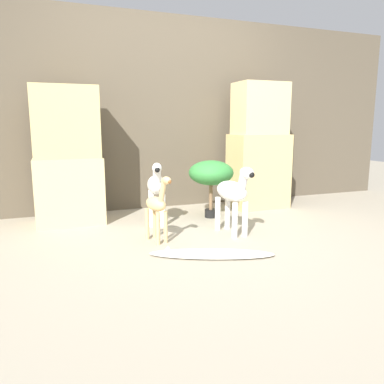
{
  "coord_description": "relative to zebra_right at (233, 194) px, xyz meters",
  "views": [
    {
      "loc": [
        -1.21,
        -2.7,
        0.98
      ],
      "look_at": [
        0.01,
        0.55,
        0.35
      ],
      "focal_mm": 35.0,
      "sensor_mm": 36.0,
      "label": 1
    }
  ],
  "objects": [
    {
      "name": "zebra_right",
      "position": [
        0.0,
        0.0,
        0.0
      ],
      "size": [
        0.23,
        0.53,
        0.63
      ],
      "color": "white",
      "rests_on": "ground_plane"
    },
    {
      "name": "rock_pillar_right",
      "position": [
        0.8,
        0.93,
        0.31
      ],
      "size": [
        0.65,
        0.45,
        1.45
      ],
      "color": "#D1B775",
      "rests_on": "ground_plane"
    },
    {
      "name": "rock_pillar_left",
      "position": [
        -1.35,
        0.93,
        0.28
      ],
      "size": [
        0.65,
        0.45,
        1.34
      ],
      "color": "#DBC184",
      "rests_on": "ground_plane"
    },
    {
      "name": "zebra_left",
      "position": [
        -0.54,
        0.59,
        0.0
      ],
      "size": [
        0.27,
        0.53,
        0.63
      ],
      "color": "white",
      "rests_on": "ground_plane"
    },
    {
      "name": "giraffe_figurine",
      "position": [
        -0.7,
        0.01,
        -0.06
      ],
      "size": [
        0.18,
        0.37,
        0.57
      ],
      "color": "tan",
      "rests_on": "ground_plane"
    },
    {
      "name": "potted_palm_front",
      "position": [
        0.06,
        0.64,
        0.1
      ],
      "size": [
        0.47,
        0.47,
        0.61
      ],
      "color": "black",
      "rests_on": "ground_plane"
    },
    {
      "name": "ground_plane",
      "position": [
        -0.28,
        -0.23,
        -0.37
      ],
      "size": [
        14.0,
        14.0,
        0.0
      ],
      "primitive_type": "plane",
      "color": "#9E937F"
    },
    {
      "name": "surfboard",
      "position": [
        -0.42,
        -0.46,
        -0.36
      ],
      "size": [
        0.97,
        0.58,
        0.07
      ],
      "color": "silver",
      "rests_on": "ground_plane"
    },
    {
      "name": "wall_back",
      "position": [
        -0.28,
        1.36,
        0.73
      ],
      "size": [
        6.4,
        0.08,
        2.2
      ],
      "color": "brown",
      "rests_on": "ground_plane"
    }
  ]
}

